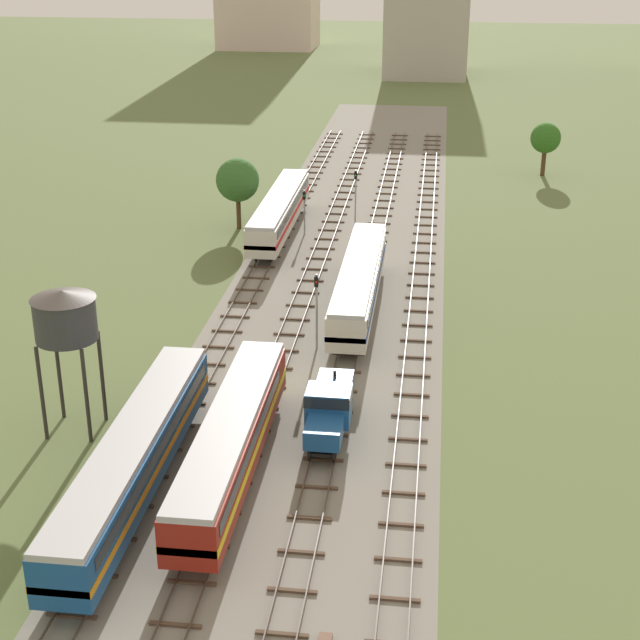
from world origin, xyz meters
TOP-DOWN VIEW (x-y plane):
  - ground_plane at (0.00, 56.00)m, footprint 480.00×480.00m
  - ballast_bed at (0.00, 56.00)m, footprint 18.56×176.00m
  - track_far_left at (-7.28, 57.00)m, footprint 2.40×126.00m
  - track_left at (-2.43, 57.00)m, footprint 2.40×126.00m
  - track_centre_left at (2.43, 57.00)m, footprint 2.40×126.00m
  - track_centre at (7.28, 57.00)m, footprint 2.40×126.00m
  - passenger_coach_far_left_nearest at (-7.28, 20.44)m, footprint 2.96×22.00m
  - diesel_railcar_left_near at (-2.43, 22.94)m, footprint 2.96×20.50m
  - shunter_loco_centre_left_mid at (2.43, 28.56)m, footprint 2.74×8.46m
  - passenger_coach_centre_left_midfar at (2.43, 49.11)m, footprint 2.96×22.00m
  - passenger_coach_far_left_far at (-7.28, 68.56)m, footprint 2.96×22.00m
  - water_tower at (-13.29, 27.35)m, footprint 3.91×3.91m
  - signal_post_nearest at (0.00, 72.40)m, footprint 0.28×0.47m
  - signal_post_near at (0.00, 41.21)m, footprint 0.28×0.47m
  - signal_post_mid at (-4.85, 69.10)m, footprint 0.28×0.47m
  - lineside_tree_0 at (-11.84, 70.18)m, footprint 4.41×4.41m
  - lineside_tree_2 at (21.26, 96.76)m, footprint 3.72×3.72m
  - skyline_tower_1 at (4.60, 181.43)m, footprint 16.63×21.33m

SIDE VIEW (x-z plane):
  - ground_plane at x=0.00m, z-range 0.00..0.00m
  - ballast_bed at x=0.00m, z-range 0.00..0.01m
  - track_far_left at x=-7.28m, z-range -0.01..0.28m
  - track_left at x=-2.43m, z-range -0.01..0.28m
  - track_centre_left at x=2.43m, z-range -0.01..0.28m
  - track_centre at x=7.28m, z-range -0.01..0.28m
  - shunter_loco_centre_left_mid at x=2.43m, z-range 0.46..3.56m
  - diesel_railcar_left_near at x=-2.43m, z-range 0.70..4.50m
  - passenger_coach_far_left_nearest at x=-7.28m, z-range 0.71..4.51m
  - passenger_coach_centre_left_midfar at x=2.43m, z-range 0.71..4.51m
  - passenger_coach_far_left_far at x=-7.28m, z-range 0.71..4.51m
  - signal_post_mid at x=-4.85m, z-range 0.66..5.21m
  - signal_post_near at x=0.00m, z-range 0.76..6.65m
  - signal_post_nearest at x=0.00m, z-range 0.77..6.72m
  - lineside_tree_2 at x=21.26m, z-range 1.38..7.96m
  - lineside_tree_0 at x=-11.84m, z-range 1.42..8.72m
  - water_tower at x=-13.29m, z-range 2.95..12.20m
  - skyline_tower_1 at x=4.60m, z-range 0.00..28.77m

